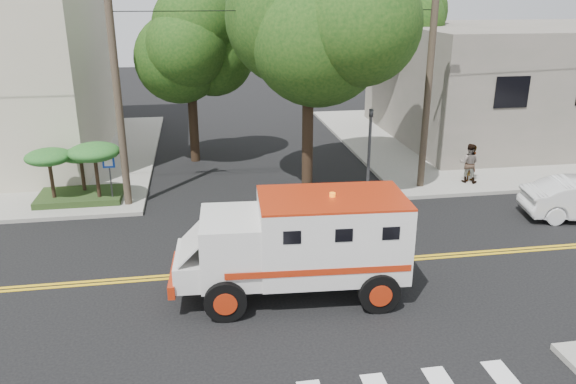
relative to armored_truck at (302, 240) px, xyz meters
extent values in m
plane|color=black|center=(0.25, 1.55, -1.60)|extent=(100.00, 100.00, 0.00)
cube|color=gray|center=(13.75, 15.05, -1.53)|extent=(17.00, 17.00, 0.15)
cube|color=#6B685B|center=(15.25, 15.55, 1.55)|extent=(14.00, 12.00, 6.00)
cylinder|color=#382D23|center=(-5.35, 7.55, 2.90)|extent=(0.28, 0.28, 9.00)
cylinder|color=#382D23|center=(6.55, 7.75, 2.90)|extent=(0.28, 0.28, 9.00)
cylinder|color=black|center=(1.75, 8.05, 1.90)|extent=(0.44, 0.44, 7.00)
sphere|color=#12370F|center=(1.75, 8.05, 5.40)|extent=(5.32, 5.32, 5.32)
sphere|color=#12370F|center=(2.89, 7.29, 5.97)|extent=(4.56, 4.56, 4.56)
cylinder|color=black|center=(-2.75, 13.55, 1.20)|extent=(0.44, 0.44, 5.60)
sphere|color=#12370F|center=(-2.75, 13.55, 4.00)|extent=(3.92, 3.92, 3.92)
sphere|color=#12370F|center=(-1.91, 12.99, 4.42)|extent=(3.36, 3.36, 3.36)
cylinder|color=black|center=(8.75, 17.55, 1.37)|extent=(0.44, 0.44, 5.95)
sphere|color=#12370F|center=(8.75, 17.55, 4.35)|extent=(4.20, 4.20, 4.20)
sphere|color=#12370F|center=(9.65, 16.95, 4.80)|extent=(3.60, 3.60, 3.60)
cylinder|color=#3F3F42|center=(4.05, 7.15, 0.20)|extent=(0.12, 0.12, 3.60)
imported|color=#3F3F42|center=(4.05, 7.15, 1.55)|extent=(0.15, 0.18, 0.90)
cylinder|color=#3F3F42|center=(-5.95, 7.75, -0.60)|extent=(0.06, 0.06, 2.00)
cube|color=#0C33A5|center=(-5.95, 7.69, 0.20)|extent=(0.45, 0.03, 0.45)
cube|color=#1E3314|center=(-7.25, 8.35, -1.33)|extent=(3.20, 2.00, 0.24)
cylinder|color=black|center=(-8.15, 8.05, -0.45)|extent=(0.14, 0.14, 1.52)
ellipsoid|color=#195521|center=(-8.15, 8.05, 0.40)|extent=(1.73, 1.73, 0.60)
cylinder|color=black|center=(-7.15, 8.75, -0.53)|extent=(0.14, 0.14, 1.36)
ellipsoid|color=#195521|center=(-7.15, 8.75, 0.23)|extent=(1.55, 1.55, 0.54)
cylinder|color=black|center=(-6.45, 7.85, -0.37)|extent=(0.14, 0.14, 1.68)
ellipsoid|color=#195521|center=(-6.45, 7.85, 0.57)|extent=(1.91, 1.91, 0.66)
cube|color=silver|center=(0.80, -0.05, 0.12)|extent=(3.97, 2.49, 2.07)
cube|color=silver|center=(-1.85, 0.11, -0.08)|extent=(1.70, 2.26, 1.67)
cube|color=black|center=(-2.62, 0.16, 0.37)|extent=(0.16, 1.67, 0.69)
cube|color=silver|center=(-2.88, 0.17, -0.57)|extent=(1.00, 2.02, 0.69)
cube|color=#A3250C|center=(-3.38, 0.20, -0.81)|extent=(0.30, 2.12, 0.34)
cube|color=#A3250C|center=(0.80, -0.05, 1.18)|extent=(3.97, 2.49, 0.06)
cylinder|color=black|center=(-2.12, -0.98, -1.06)|extent=(1.10, 0.38, 1.08)
cylinder|color=black|center=(-1.98, 1.22, -1.06)|extent=(1.10, 0.38, 1.08)
cylinder|color=black|center=(1.82, -1.21, -1.06)|extent=(1.10, 0.38, 1.08)
cylinder|color=black|center=(1.95, 0.99, -1.06)|extent=(1.10, 0.38, 1.08)
imported|color=gray|center=(8.86, 7.99, -0.65)|extent=(0.68, 0.58, 1.59)
imported|color=gray|center=(8.71, 7.88, -0.61)|extent=(1.03, 0.97, 1.69)
camera|label=1|loc=(-2.56, -13.36, 6.24)|focal=35.00mm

